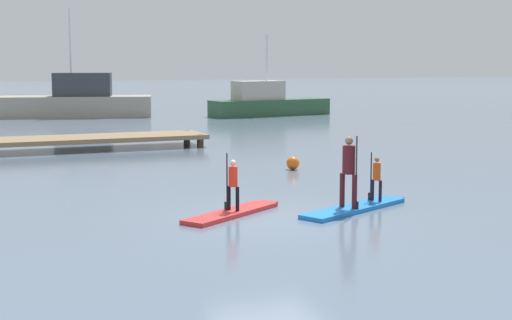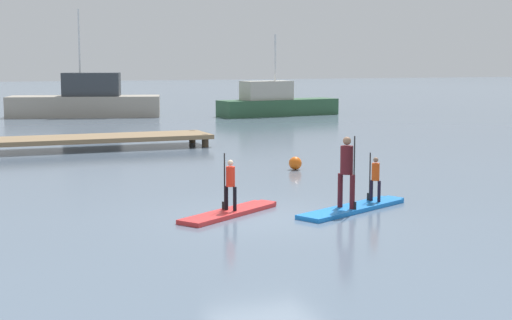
% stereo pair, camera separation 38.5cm
% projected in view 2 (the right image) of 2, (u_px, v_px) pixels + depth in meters
% --- Properties ---
extents(ground_plane, '(240.00, 240.00, 0.00)m').
position_uv_depth(ground_plane, '(266.00, 218.00, 17.35)').
color(ground_plane, slate).
extents(paddleboard_near, '(2.91, 2.17, 0.10)m').
position_uv_depth(paddleboard_near, '(231.00, 212.00, 17.73)').
color(paddleboard_near, red).
rests_on(paddleboard_near, ground).
extents(paddler_child_solo, '(0.29, 0.36, 1.32)m').
position_uv_depth(paddler_child_solo, '(230.00, 182.00, 17.65)').
color(paddler_child_solo, black).
rests_on(paddler_child_solo, paddleboard_near).
extents(paddleboard_far, '(3.50, 2.08, 0.10)m').
position_uv_depth(paddleboard_far, '(354.00, 208.00, 18.25)').
color(paddleboard_far, blue).
rests_on(paddleboard_far, ground).
extents(paddler_adult, '(0.40, 0.49, 1.72)m').
position_uv_depth(paddler_adult, '(347.00, 167.00, 17.88)').
color(paddler_adult, '#4C1419').
rests_on(paddler_adult, paddleboard_far).
extents(paddler_child_front, '(0.26, 0.36, 1.19)m').
position_uv_depth(paddler_child_front, '(375.00, 177.00, 18.80)').
color(paddler_child_front, black).
rests_on(paddler_child_front, paddleboard_far).
extents(fishing_boat_white_large, '(8.29, 3.01, 5.21)m').
position_uv_depth(fishing_boat_white_large, '(275.00, 103.00, 49.39)').
color(fishing_boat_white_large, '#2D5638').
rests_on(fishing_boat_white_large, ground).
extents(trawler_grey_distant, '(9.84, 5.17, 6.74)m').
position_uv_depth(trawler_grey_distant, '(86.00, 101.00, 48.61)').
color(trawler_grey_distant, '#9E9384').
rests_on(trawler_grey_distant, ground).
extents(floating_dock, '(8.97, 2.43, 0.52)m').
position_uv_depth(floating_dock, '(99.00, 138.00, 30.89)').
color(floating_dock, '#846B4C').
rests_on(floating_dock, ground).
extents(mooring_buoy_mid, '(0.43, 0.43, 0.43)m').
position_uv_depth(mooring_buoy_mid, '(295.00, 163.00, 25.00)').
color(mooring_buoy_mid, orange).
rests_on(mooring_buoy_mid, ground).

